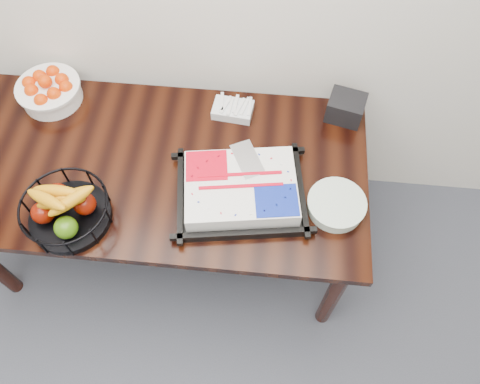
# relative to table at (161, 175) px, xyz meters

# --- Properties ---
(table) EXTENTS (1.80, 0.90, 0.75)m
(table) POSITION_rel_table_xyz_m (0.00, 0.00, 0.00)
(table) COLOR black
(table) RESTS_ON ground
(cake_tray) EXTENTS (0.57, 0.48, 0.11)m
(cake_tray) POSITION_rel_table_xyz_m (0.37, -0.12, 0.13)
(cake_tray) COLOR black
(cake_tray) RESTS_ON table
(tangerine_bowl) EXTENTS (0.29, 0.29, 0.19)m
(tangerine_bowl) POSITION_rel_table_xyz_m (-0.56, 0.32, 0.17)
(tangerine_bowl) COLOR white
(tangerine_bowl) RESTS_ON table
(fruit_basket) EXTENTS (0.34, 0.34, 0.18)m
(fruit_basket) POSITION_rel_table_xyz_m (-0.30, -0.29, 0.16)
(fruit_basket) COLOR black
(fruit_basket) RESTS_ON table
(plate_stack) EXTENTS (0.24, 0.24, 0.06)m
(plate_stack) POSITION_rel_table_xyz_m (0.76, -0.14, 0.12)
(plate_stack) COLOR white
(plate_stack) RESTS_ON table
(fork_bag) EXTENTS (0.19, 0.13, 0.05)m
(fork_bag) POSITION_rel_table_xyz_m (0.29, 0.32, 0.11)
(fork_bag) COLOR silver
(fork_bag) RESTS_ON table
(napkin_box) EXTENTS (0.19, 0.17, 0.11)m
(napkin_box) POSITION_rel_table_xyz_m (0.80, 0.35, 0.14)
(napkin_box) COLOR black
(napkin_box) RESTS_ON table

